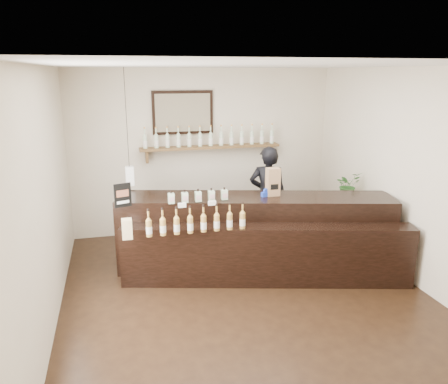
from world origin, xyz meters
TOP-DOWN VIEW (x-y plane):
  - ground at (0.00, 0.00)m, footprint 5.00×5.00m
  - room_shell at (0.00, 0.00)m, footprint 5.00×5.00m
  - back_wall_decor at (-0.14, 2.37)m, footprint 2.66×0.96m
  - counter at (0.35, 0.56)m, footprint 3.85×1.97m
  - promo_sign at (-1.43, 0.66)m, footprint 0.22×0.09m
  - paper_bag at (0.61, 0.69)m, footprint 0.18×0.14m
  - tape_dispenser at (0.50, 0.67)m, footprint 0.15×0.09m
  - side_cabinet at (2.00, 1.08)m, footprint 0.44×0.59m
  - potted_plant at (2.00, 1.08)m, footprint 0.43×0.40m
  - shopkeeper at (0.85, 1.55)m, footprint 0.77×0.64m

SIDE VIEW (x-z plane):
  - ground at x=0.00m, z-range 0.00..0.00m
  - side_cabinet at x=2.00m, z-range 0.00..0.82m
  - counter at x=0.35m, z-range -0.12..1.12m
  - shopkeeper at x=0.85m, z-range 0.00..1.82m
  - potted_plant at x=2.00m, z-range 0.82..1.24m
  - tape_dispenser at x=0.50m, z-range 1.05..1.17m
  - promo_sign at x=-1.43m, z-range 1.06..1.37m
  - paper_bag at x=0.61m, z-range 1.06..1.45m
  - room_shell at x=0.00m, z-range -0.80..4.20m
  - back_wall_decor at x=-0.14m, z-range 0.91..2.60m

